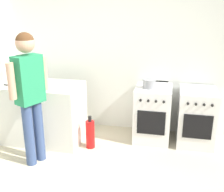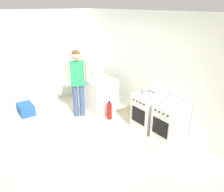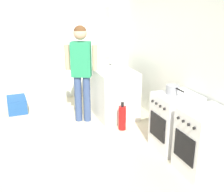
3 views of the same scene
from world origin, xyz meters
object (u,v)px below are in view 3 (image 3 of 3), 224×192
at_px(knife_chef, 97,65).
at_px(fire_extinguisher, 122,118).
at_px(person, 81,65).
at_px(oven_right, 204,141).
at_px(oven_left, 175,122).
at_px(knife_bread, 112,65).
at_px(larder_cabinet, 115,53).
at_px(pot, 173,90).
at_px(recycling_crate_lower, 17,105).

height_order(knife_chef, fire_extinguisher, knife_chef).
xyz_separation_m(person, fire_extinguisher, (0.61, 0.53, -0.84)).
distance_m(oven_right, fire_extinguisher, 1.61).
height_order(oven_left, fire_extinguisher, oven_left).
xyz_separation_m(oven_right, knife_bread, (-2.51, -0.27, 0.48)).
relative_size(knife_chef, person, 0.18).
height_order(oven_left, oven_right, same).
bearing_deg(knife_chef, larder_cabinet, 135.04).
relative_size(oven_right, pot, 2.31).
relative_size(knife_bread, larder_cabinet, 0.18).
bearing_deg(pot, knife_bread, -172.84).
height_order(oven_right, pot, pot).
height_order(pot, knife_chef, pot).
relative_size(oven_left, oven_right, 1.00).
bearing_deg(recycling_crate_lower, larder_cabinet, 96.04).
xyz_separation_m(pot, knife_chef, (-1.95, -0.48, -0.01)).
bearing_deg(larder_cabinet, person, -43.47).
height_order(oven_right, person, person).
height_order(knife_bread, person, person).
xyz_separation_m(oven_left, knife_chef, (-2.02, -0.53, 0.48)).
bearing_deg(oven_right, oven_left, 180.00).
xyz_separation_m(oven_right, person, (-2.13, -1.00, 0.63)).
height_order(knife_chef, knife_bread, same).
bearing_deg(larder_cabinet, oven_left, -2.21).
relative_size(pot, knife_chef, 1.18).
xyz_separation_m(person, recycling_crate_lower, (-0.93, -1.11, -0.91)).
bearing_deg(fire_extinguisher, knife_bread, 168.32).
bearing_deg(oven_right, pot, -176.20).
relative_size(oven_right, recycling_crate_lower, 1.63).
bearing_deg(recycling_crate_lower, oven_right, 34.60).
xyz_separation_m(oven_left, person, (-1.48, -1.00, 0.63)).
bearing_deg(person, larder_cabinet, 136.53).
distance_m(knife_chef, person, 0.73).
height_order(pot, recycling_crate_lower, pot).
relative_size(knife_chef, knife_bread, 0.89).
bearing_deg(fire_extinguisher, knife_chef, -177.60).
height_order(knife_bread, fire_extinguisher, knife_bread).
relative_size(oven_left, larder_cabinet, 0.42).
distance_m(knife_bread, fire_extinguisher, 1.22).
relative_size(oven_left, pot, 2.31).
relative_size(oven_right, knife_bread, 2.43).
distance_m(knife_chef, knife_bread, 0.30).
xyz_separation_m(pot, knife_bread, (-1.80, -0.23, -0.01)).
height_order(person, larder_cabinet, larder_cabinet).
bearing_deg(recycling_crate_lower, oven_left, 41.19).
height_order(recycling_crate_lower, larder_cabinet, larder_cabinet).
height_order(pot, fire_extinguisher, pot).
bearing_deg(knife_chef, knife_bread, 57.82).
bearing_deg(knife_chef, person, -41.63).
xyz_separation_m(oven_left, oven_right, (0.65, -0.00, -0.00)).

